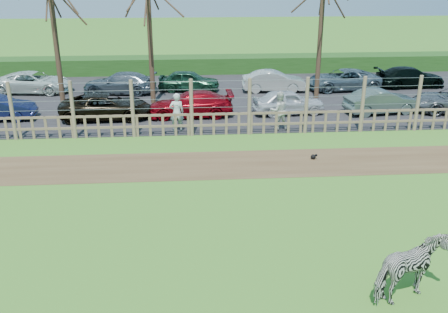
{
  "coord_description": "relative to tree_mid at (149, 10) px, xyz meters",
  "views": [
    {
      "loc": [
        -0.11,
        -12.72,
        6.99
      ],
      "look_at": [
        1.0,
        2.5,
        1.1
      ],
      "focal_mm": 40.0,
      "sensor_mm": 36.0,
      "label": 1
    }
  ],
  "objects": [
    {
      "name": "ground",
      "position": [
        2.0,
        -13.5,
        -4.87
      ],
      "size": [
        120.0,
        120.0,
        0.0
      ],
      "primitive_type": "plane",
      "color": "#63A838",
      "rests_on": "ground"
    },
    {
      "name": "dirt_strip",
      "position": [
        2.0,
        -9.0,
        -4.86
      ],
      "size": [
        34.0,
        2.8,
        0.01
      ],
      "primitive_type": "cube",
      "color": "brown",
      "rests_on": "ground"
    },
    {
      "name": "asphalt",
      "position": [
        2.0,
        1.0,
        -4.85
      ],
      "size": [
        44.0,
        13.0,
        0.04
      ],
      "primitive_type": "cube",
      "color": "#232326",
      "rests_on": "ground"
    },
    {
      "name": "hedge",
      "position": [
        2.0,
        8.0,
        -4.32
      ],
      "size": [
        46.0,
        2.0,
        1.1
      ],
      "primitive_type": "cube",
      "color": "#1E4716",
      "rests_on": "ground"
    },
    {
      "name": "fence",
      "position": [
        2.0,
        -5.5,
        -4.06
      ],
      "size": [
        30.16,
        0.16,
        2.5
      ],
      "color": "brown",
      "rests_on": "ground"
    },
    {
      "name": "tree_mid",
      "position": [
        0.0,
        0.0,
        0.0
      ],
      "size": [
        4.8,
        4.8,
        6.83
      ],
      "color": "#3D2B1E",
      "rests_on": "ground"
    },
    {
      "name": "tree_right",
      "position": [
        9.0,
        0.5,
        0.37
      ],
      "size": [
        4.8,
        4.8,
        7.35
      ],
      "color": "#3D2B1E",
      "rests_on": "ground"
    },
    {
      "name": "zebra",
      "position": [
        6.67,
        -17.29,
        -4.1
      ],
      "size": [
        1.99,
        1.55,
        1.53
      ],
      "primitive_type": "imported",
      "rotation": [
        0.0,
        0.0,
        2.03
      ],
      "color": "gray",
      "rests_on": "ground"
    },
    {
      "name": "visitor_a",
      "position": [
        1.35,
        -4.95,
        -3.96
      ],
      "size": [
        0.68,
        0.49,
        1.72
      ],
      "primitive_type": "imported",
      "rotation": [
        0.0,
        0.0,
        3.27
      ],
      "color": "#B6CCBE",
      "rests_on": "asphalt"
    },
    {
      "name": "visitor_b",
      "position": [
        5.9,
        -4.98,
        -3.96
      ],
      "size": [
        0.92,
        0.76,
        1.72
      ],
      "primitive_type": "imported",
      "rotation": [
        0.0,
        0.0,
        3.28
      ],
      "color": "beige",
      "rests_on": "asphalt"
    },
    {
      "name": "crow",
      "position": [
        6.61,
        -8.7,
        -4.76
      ],
      "size": [
        0.26,
        0.19,
        0.21
      ],
      "color": "black",
      "rests_on": "ground"
    },
    {
      "name": "car_2",
      "position": [
        -2.07,
        -2.75,
        -4.23
      ],
      "size": [
        4.38,
        2.13,
        1.2
      ],
      "primitive_type": "imported",
      "rotation": [
        0.0,
        0.0,
        1.6
      ],
      "color": "black",
      "rests_on": "asphalt"
    },
    {
      "name": "car_3",
      "position": [
        1.97,
        -2.66,
        -4.23
      ],
      "size": [
        4.18,
        1.78,
        1.2
      ],
      "primitive_type": "imported",
      "rotation": [
        0.0,
        0.0,
        4.74
      ],
      "color": "maroon",
      "rests_on": "asphalt"
    },
    {
      "name": "car_4",
      "position": [
        6.81,
        -2.57,
        -4.23
      ],
      "size": [
        3.64,
        1.76,
        1.2
      ],
      "primitive_type": "imported",
      "rotation": [
        0.0,
        0.0,
        1.67
      ],
      "color": "silver",
      "rests_on": "asphalt"
    },
    {
      "name": "car_5",
      "position": [
        11.44,
        -2.82,
        -4.23
      ],
      "size": [
        3.78,
        1.76,
        1.2
      ],
      "primitive_type": "imported",
      "rotation": [
        0.0,
        0.0,
        1.71
      ],
      "color": "#4F645D",
      "rests_on": "asphalt"
    },
    {
      "name": "car_8",
      "position": [
        -7.01,
        2.86,
        -4.23
      ],
      "size": [
        4.51,
        2.46,
        1.2
      ],
      "primitive_type": "imported",
      "rotation": [
        0.0,
        0.0,
        1.46
      ],
      "color": "silver",
      "rests_on": "asphalt"
    },
    {
      "name": "car_9",
      "position": [
        -2.03,
        2.26,
        -4.23
      ],
      "size": [
        4.31,
        2.18,
        1.2
      ],
      "primitive_type": "imported",
      "rotation": [
        0.0,
        0.0,
        4.59
      ],
      "color": "#4D5C67",
      "rests_on": "asphalt"
    },
    {
      "name": "car_10",
      "position": [
        1.93,
        2.6,
        -4.23
      ],
      "size": [
        3.66,
        1.81,
        1.2
      ],
      "primitive_type": "imported",
      "rotation": [
        0.0,
        0.0,
        1.46
      ],
      "color": "#19432C",
      "rests_on": "asphalt"
    },
    {
      "name": "car_11",
      "position": [
        6.86,
        2.12,
        -4.23
      ],
      "size": [
        3.69,
        1.42,
        1.2
      ],
      "primitive_type": "imported",
      "rotation": [
        0.0,
        0.0,
        1.53
      ],
      "color": "beige",
      "rests_on": "asphalt"
    },
    {
      "name": "car_12",
      "position": [
        11.0,
        2.23,
        -4.23
      ],
      "size": [
        4.46,
        2.31,
        1.2
      ],
      "primitive_type": "imported",
      "rotation": [
        0.0,
        0.0,
        4.79
      ],
      "color": "slate",
      "rests_on": "asphalt"
    },
    {
      "name": "car_13",
      "position": [
        15.24,
        2.63,
        -4.23
      ],
      "size": [
        4.23,
        1.92,
        1.2
      ],
      "primitive_type": "imported",
      "rotation": [
        0.0,
        0.0,
        1.63
      ],
      "color": "black",
      "rests_on": "asphalt"
    }
  ]
}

